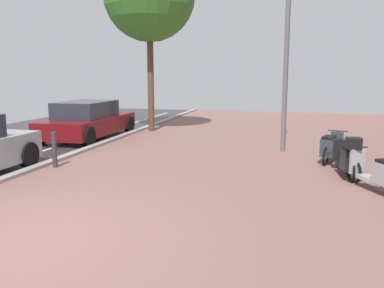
{
  "coord_description": "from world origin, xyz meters",
  "views": [
    {
      "loc": [
        3.56,
        -4.58,
        2.26
      ],
      "look_at": [
        1.65,
        3.01,
        0.9
      ],
      "focal_mm": 38.12,
      "sensor_mm": 36.0,
      "label": 1
    }
  ],
  "objects": [
    {
      "name": "ground",
      "position": [
        1.43,
        0.0,
        -0.02
      ],
      "size": [
        21.0,
        40.0,
        0.13
      ],
      "color": "#353136"
    },
    {
      "name": "bollard_far",
      "position": [
        -2.05,
        4.01,
        0.43
      ],
      "size": [
        0.12,
        0.12,
        0.87
      ],
      "color": "#38383D",
      "rests_on": "ground"
    },
    {
      "name": "scooter_near",
      "position": [
        4.5,
        6.27,
        0.38
      ],
      "size": [
        0.77,
        1.64,
        0.76
      ],
      "color": "black",
      "rests_on": "ground"
    },
    {
      "name": "scooter_extra",
      "position": [
        5.22,
        3.55,
        0.42
      ],
      "size": [
        1.02,
        1.61,
        0.94
      ],
      "color": "black",
      "rests_on": "ground"
    },
    {
      "name": "parked_car_far",
      "position": [
        -3.51,
        8.41,
        0.61
      ],
      "size": [
        1.91,
        4.27,
        1.3
      ],
      "color": "maroon",
      "rests_on": "ground"
    },
    {
      "name": "lamp_post",
      "position": [
        3.28,
        7.51,
        3.36
      ],
      "size": [
        0.2,
        0.52,
        6.08
      ],
      "color": "slate",
      "rests_on": "ground"
    },
    {
      "name": "scooter_mid",
      "position": [
        4.74,
        4.72,
        0.44
      ],
      "size": [
        0.54,
        1.74,
        0.98
      ],
      "color": "black",
      "rests_on": "ground"
    }
  ]
}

